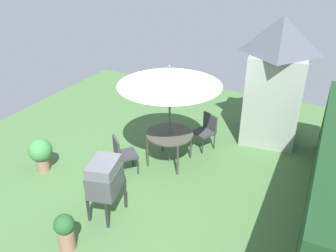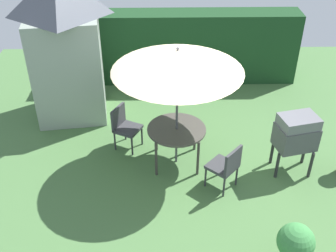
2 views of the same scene
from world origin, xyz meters
name	(u,v)px [view 1 (image 1 of 2)]	position (x,y,z in m)	size (l,w,h in m)	color
ground_plane	(162,170)	(0.00, 0.00, 0.00)	(11.00, 11.00, 0.00)	#47703D
hedge_backdrop	(334,179)	(0.00, 3.50, 0.90)	(5.52, 0.73, 1.79)	#193D1E
garden_shed	(275,80)	(-2.70, 1.85, 1.64)	(1.70, 1.60, 3.21)	gray
patio_table	(170,136)	(-0.41, 0.00, 0.71)	(1.10, 1.10, 0.78)	#47423D
patio_umbrella	(170,76)	(-0.41, 0.00, 2.16)	(2.27, 2.27, 2.41)	#4C4C51
bbq_grill	(105,178)	(1.74, -0.28, 0.85)	(0.80, 0.65, 1.20)	#47474C
chair_near_shed	(206,129)	(-1.44, 0.53, 0.52)	(0.62, 0.62, 0.90)	#38383D
chair_far_side	(122,153)	(0.43, -0.76, 0.52)	(0.65, 0.65, 0.90)	#38383D
potted_plant_by_shed	(41,152)	(1.18, -2.48, 0.48)	(0.53, 0.53, 0.81)	#936651
potted_plant_by_grill	(65,231)	(2.76, -0.41, 0.39)	(0.35, 0.35, 0.71)	#936651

